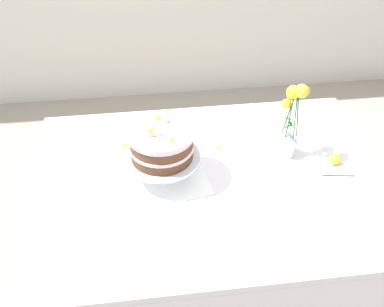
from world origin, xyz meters
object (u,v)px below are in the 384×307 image
(layer_cake, at_px, (161,143))
(flower_vase, at_px, (291,123))
(fallen_rose, at_px, (335,160))
(dining_table, at_px, (211,197))
(cake_stand, at_px, (162,159))

(layer_cake, bearing_deg, flower_vase, 7.76)
(flower_vase, xyz_separation_m, fallen_rose, (0.18, -0.09, -0.14))
(dining_table, relative_size, cake_stand, 4.83)
(dining_table, relative_size, flower_vase, 4.11)
(layer_cake, relative_size, fallen_rose, 1.88)
(cake_stand, height_order, flower_vase, flower_vase)
(dining_table, height_order, cake_stand, cake_stand)
(cake_stand, bearing_deg, layer_cake, 144.53)
(dining_table, xyz_separation_m, flower_vase, (0.33, 0.13, 0.25))
(dining_table, relative_size, layer_cake, 5.72)
(cake_stand, relative_size, layer_cake, 1.18)
(flower_vase, height_order, fallen_rose, flower_vase)
(layer_cake, height_order, flower_vase, flower_vase)
(dining_table, distance_m, cake_stand, 0.26)
(dining_table, xyz_separation_m, fallen_rose, (0.51, 0.04, 0.11))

